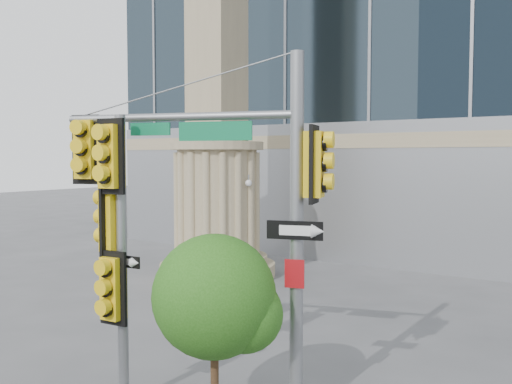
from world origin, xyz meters
The scene contains 4 objects.
monument centered at (-6.00, 9.00, 5.52)m, with size 4.40×4.40×16.60m.
main_signal_pole centered at (1.36, -0.05, 3.91)m, with size 4.76×1.80×6.30m.
secondary_signal_pole centered at (-0.48, -1.12, 3.11)m, with size 0.93×0.69×5.29m.
street_tree centered at (1.55, -0.77, 2.16)m, with size 2.10×2.05×3.28m.
Camera 1 is at (7.24, -8.09, 4.54)m, focal length 40.00 mm.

